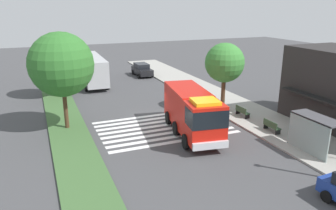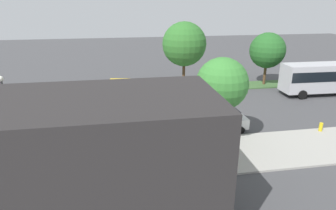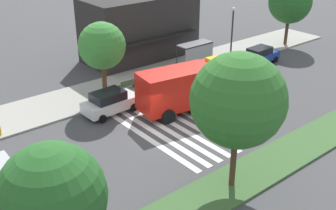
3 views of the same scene
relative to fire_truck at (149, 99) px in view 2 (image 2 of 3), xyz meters
name	(u,v)px [view 2 (image 2 of 3)]	position (x,y,z in m)	size (l,w,h in m)	color
ground_plane	(198,111)	(-4.91, -1.48, -1.99)	(120.00, 120.00, 0.00)	#424244
sidewalk	(230,153)	(-4.91, 7.11, -1.92)	(60.00, 5.22, 0.14)	#9E9B93
median_strip	(182,88)	(-4.91, -8.96, -1.92)	(60.00, 3.00, 0.14)	#3D6033
crosswalk	(173,112)	(-2.45, -1.48, -1.99)	(6.75, 10.76, 0.01)	silver
fire_truck	(149,99)	(0.00, 0.00, 0.00)	(8.66, 3.79, 3.62)	red
parked_car_mid	(220,120)	(-5.46, 3.29, -1.07)	(4.42, 2.25, 1.81)	silver
transit_bus	(328,76)	(-20.62, -4.17, 0.10)	(10.53, 3.07, 3.54)	#B2B2B7
bus_stop_shelter	(68,134)	(5.99, 5.99, -0.11)	(3.50, 1.40, 2.46)	#4C4C51
bench_near_shelter	(130,147)	(1.99, 5.99, -1.40)	(1.60, 0.50, 0.90)	#2D472D
bench_west_of_shelter	(187,142)	(-2.02, 5.99, -1.40)	(1.60, 0.50, 0.90)	#2D472D
street_lamp	(7,110)	(9.75, 5.10, 1.48)	(0.36, 0.36, 5.58)	#2D2D30
storefront_building	(89,166)	(4.01, 12.55, 1.21)	(11.40, 6.50, 6.41)	#282626
sidewalk_tree_far_west	(222,84)	(-4.57, 5.50, 2.64)	(3.69, 3.69, 6.36)	#47301E
median_tree_far_west	(267,50)	(-15.50, -8.96, 2.36)	(4.30, 4.30, 6.37)	#513823
median_tree_west	(184,44)	(-5.12, -8.96, 3.36)	(5.07, 5.07, 7.76)	#47301E
fire_hydrant	(321,127)	(-13.36, 5.00, -1.50)	(0.28, 0.28, 0.70)	gold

